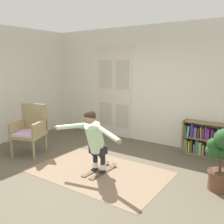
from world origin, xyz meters
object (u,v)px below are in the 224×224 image
Objects in this scene: potted_plant at (221,157)px; person_skier at (94,137)px; bookshelf at (214,142)px; wicker_chair at (30,128)px; skis_pair at (100,170)px.

person_skier reaches higher than potted_plant.
person_skier reaches higher than bookshelf.
wicker_chair is 3.85m from potted_plant.
wicker_chair is 1.92m from skis_pair.
bookshelf is 4.00m from wicker_chair.
bookshelf is at bearing 53.81° from person_skier.
wicker_chair is 1.83m from person_skier.
skis_pair is at bearing 88.49° from person_skier.
skis_pair is at bearing 3.45° from wicker_chair.
wicker_chair is (-3.40, -2.10, 0.26)m from bookshelf.
skis_pair is 0.71m from person_skier.
potted_plant reaches higher than bookshelf.
bookshelf is 2.55m from skis_pair.
wicker_chair reaches higher than potted_plant.
wicker_chair is 1.09× the size of potted_plant.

